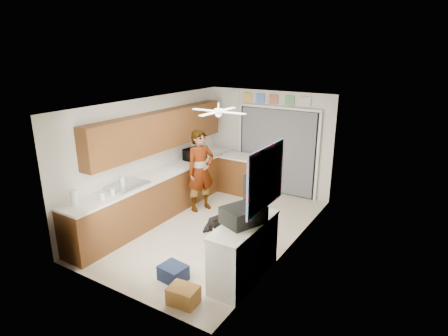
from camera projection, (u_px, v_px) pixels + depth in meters
The scene contains 41 objects.
floor at pixel (214, 227), 7.56m from camera, with size 5.00×5.00×0.00m, color beige.
ceiling at pixel (212, 103), 6.79m from camera, with size 5.00×5.00×0.00m, color white.
wall_back at pixel (269, 142), 9.20m from camera, with size 3.20×3.20×0.00m, color silver.
wall_front at pixel (114, 216), 5.15m from camera, with size 3.20×3.20×0.00m, color silver.
wall_left at pixel (150, 156), 7.97m from camera, with size 5.00×5.00×0.00m, color silver.
wall_right at pixel (291, 184), 6.38m from camera, with size 5.00×5.00×0.00m, color silver.
left_base_cabinets at pixel (163, 194), 8.07m from camera, with size 0.60×4.80×0.90m, color brown.
left_countertop at pixel (162, 173), 7.92m from camera, with size 0.62×4.80×0.04m, color white.
upper_cabinets at pixel (161, 130), 7.89m from camera, with size 0.32×4.00×0.80m, color brown.
sink_basin at pixel (128, 186), 7.10m from camera, with size 0.50×0.76×0.06m, color silver.
faucet at pixel (120, 180), 7.16m from camera, with size 0.03×0.03×0.22m, color silver.
peninsula_base at pixel (241, 175), 9.29m from camera, with size 1.00×0.60×0.90m, color brown.
peninsula_top at pixel (241, 157), 9.15m from camera, with size 1.04×0.64×0.04m, color white.
back_opening_recess at pixel (277, 151), 9.11m from camera, with size 2.00×0.06×2.10m, color black.
curtain_panel at pixel (277, 152), 9.08m from camera, with size 1.90×0.03×2.05m, color slate.
door_trim_left at pixel (240, 146), 9.60m from camera, with size 0.06×0.04×2.10m, color white.
door_trim_right at pixel (318, 158), 8.58m from camera, with size 0.06×0.04×2.10m, color white.
door_trim_head at pixel (279, 108), 8.76m from camera, with size 2.10×0.04×0.06m, color white.
header_frame_0 at pixel (247, 97), 9.16m from camera, with size 0.22×0.02×0.22m, color #ECB84E.
header_frame_1 at pixel (260, 98), 8.98m from camera, with size 0.22×0.02×0.22m, color #5188D9.
header_frame_2 at pixel (274, 99), 8.81m from camera, with size 0.22×0.02×0.22m, color #C7634A.
header_frame_3 at pixel (290, 101), 8.61m from camera, with size 0.22×0.02×0.22m, color #5EA569.
header_frame_4 at pixel (306, 102), 8.41m from camera, with size 0.22×0.02×0.22m, color silver.
route66_sign at pixel (235, 96), 9.33m from camera, with size 0.22×0.02×0.26m, color silver.
right_counter_base at pixel (244, 252), 5.77m from camera, with size 0.50×1.40×0.90m, color white.
right_counter_top at pixel (244, 224), 5.64m from camera, with size 0.54×1.44×0.04m, color white.
abstract_painting at pixel (266, 178), 5.45m from camera, with size 0.03×1.15×0.95m, color #EF58AF.
ceiling_fan at pixel (218, 111), 7.01m from camera, with size 1.14×1.14×0.24m, color white.
microwave at pixel (195, 154), 8.79m from camera, with size 0.50×0.34×0.28m, color black.
soap_bottle at pixel (122, 180), 7.08m from camera, with size 0.10×0.10×0.26m, color silver.
jar_a at pixel (102, 196), 6.48m from camera, with size 0.09×0.09×0.12m, color silver.
jar_b at pixel (113, 192), 6.71m from camera, with size 0.08×0.08×0.12m, color silver.
paper_towel_roll at pixel (74, 198), 6.23m from camera, with size 0.13×0.13×0.27m, color white.
suitcase at pixel (243, 215), 5.61m from camera, with size 0.45×0.60×0.26m, color black.
suitcase_rim at pixel (243, 221), 5.64m from camera, with size 0.44×0.58×0.02m, color yellow.
suitcase_lid at pixel (253, 193), 5.77m from camera, with size 0.42×0.03×0.50m, color black.
cardboard_box at pixel (183, 295), 5.27m from camera, with size 0.41×0.31×0.26m, color olive.
navy_crate at pixel (173, 273), 5.81m from camera, with size 0.40×0.33×0.24m, color #161F39.
cabinet_door_panel at pixel (238, 225), 6.93m from camera, with size 0.43×0.03×0.64m, color brown.
man at pixel (201, 171), 8.15m from camera, with size 0.66×0.43×1.81m, color white.
dog at pixel (219, 224), 7.26m from camera, with size 0.22×0.51×0.40m, color black.
Camera 1 is at (3.76, -5.70, 3.46)m, focal length 30.00 mm.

